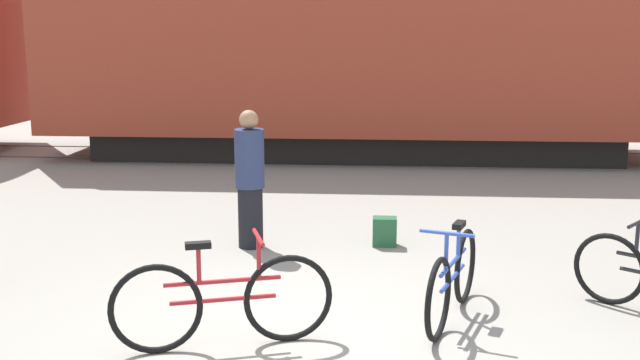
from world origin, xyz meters
name	(u,v)px	position (x,y,z in m)	size (l,w,h in m)	color
ground_plane	(315,339)	(0.00, 0.00, 0.00)	(80.00, 80.00, 0.00)	gray
freight_train	(355,10)	(0.00, 9.32, 2.89)	(38.56, 3.07, 5.52)	black
rail_near	(352,161)	(0.00, 8.60, 0.01)	(50.56, 0.07, 0.01)	#4C4238
rail_far	(355,150)	(0.00, 10.03, 0.01)	(50.56, 0.07, 0.01)	#4C4238
bicycle_maroon	(223,301)	(-0.71, -0.22, 0.39)	(1.71, 0.60, 0.91)	black
bicycle_blue	(453,279)	(1.16, 0.52, 0.37)	(0.61, 1.58, 0.86)	black
person_in_navy	(250,180)	(-0.97, 2.61, 0.80)	(0.34, 0.34, 1.61)	black
backpack	(385,232)	(0.59, 2.79, 0.17)	(0.28, 0.20, 0.34)	#235633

